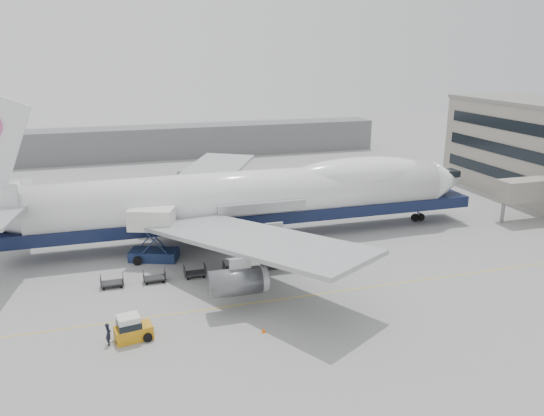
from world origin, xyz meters
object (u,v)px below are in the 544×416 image
object	(u,v)px
baggage_tug	(132,329)
airliner	(252,196)
ground_worker	(108,334)
catering_truck	(152,231)

from	to	relation	value
baggage_tug	airliner	bearing A→B (deg)	43.94
airliner	baggage_tug	world-z (taller)	airliner
baggage_tug	ground_worker	size ratio (longest dim) A/B	1.72
airliner	catering_truck	size ratio (longest dim) A/B	10.82
airliner	baggage_tug	xyz separation A→B (m)	(-16.12, -21.53, -4.63)
catering_truck	baggage_tug	size ratio (longest dim) A/B	1.89
baggage_tug	ground_worker	distance (m)	1.88
catering_truck	airliner	bearing A→B (deg)	37.21
catering_truck	ground_worker	xyz separation A→B (m)	(-5.14, -17.75, -2.50)
catering_truck	ground_worker	world-z (taller)	catering_truck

